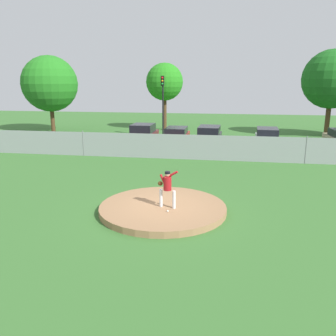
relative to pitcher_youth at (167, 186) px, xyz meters
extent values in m
plane|color=#386B2D|center=(-0.22, 6.20, -1.18)|extent=(80.00, 80.00, 0.00)
cube|color=#2B2B2D|center=(-0.22, 14.70, -1.18)|extent=(44.00, 7.00, 0.01)
cylinder|color=#99704C|center=(-0.22, 0.20, -1.05)|extent=(5.20, 5.20, 0.26)
cylinder|color=silver|center=(-0.26, 0.05, -0.55)|extent=(0.13, 0.13, 0.73)
cylinder|color=silver|center=(0.29, -0.06, -0.55)|extent=(0.13, 0.13, 0.73)
cylinder|color=maroon|center=(0.01, 0.00, 0.09)|extent=(0.32, 0.32, 0.55)
cylinder|color=maroon|center=(0.19, 0.00, 0.46)|extent=(0.50, 0.18, 0.35)
cylinder|color=maroon|center=(-0.17, 0.00, 0.23)|extent=(0.29, 0.14, 0.46)
ellipsoid|color=#4C2D14|center=(-0.29, 0.05, 0.06)|extent=(0.20, 0.12, 0.18)
sphere|color=tan|center=(0.01, 0.00, 0.46)|extent=(0.20, 0.20, 0.20)
cylinder|color=black|center=(0.01, 0.00, 0.53)|extent=(0.21, 0.21, 0.09)
sphere|color=white|center=(0.11, -0.51, -0.88)|extent=(0.07, 0.07, 0.07)
cube|color=gray|center=(-0.22, 10.20, -0.32)|extent=(38.09, 0.03, 1.72)
cylinder|color=slate|center=(-7.84, 10.20, -0.27)|extent=(0.07, 0.07, 1.82)
cylinder|color=slate|center=(7.40, 10.20, -0.27)|extent=(0.07, 0.07, 1.82)
cube|color=#B7BABF|center=(5.42, 14.59, -0.49)|extent=(1.99, 4.44, 0.74)
cube|color=black|center=(5.42, 14.59, 0.21)|extent=(1.73, 2.48, 0.66)
cylinder|color=black|center=(5.51, 15.94, -0.86)|extent=(1.81, 0.76, 0.64)
cylinder|color=black|center=(5.33, 13.25, -0.86)|extent=(1.81, 0.76, 0.64)
cube|color=maroon|center=(-4.56, 14.95, -0.47)|extent=(1.92, 4.02, 0.79)
cube|color=black|center=(-4.56, 14.95, 0.27)|extent=(1.75, 2.22, 0.69)
cylinder|color=black|center=(-4.55, 16.19, -0.86)|extent=(1.95, 0.66, 0.64)
cylinder|color=black|center=(-4.57, 13.71, -0.86)|extent=(1.95, 0.66, 0.64)
cylinder|color=black|center=(11.06, 16.43, -0.86)|extent=(1.85, 0.69, 0.64)
cube|color=#232328|center=(0.92, 15.04, -0.49)|extent=(2.01, 4.56, 0.74)
cube|color=black|center=(0.92, 15.04, 0.21)|extent=(1.77, 2.54, 0.67)
cylinder|color=black|center=(0.98, 16.42, -0.86)|extent=(1.89, 0.73, 0.64)
cylinder|color=black|center=(0.85, 13.65, -0.86)|extent=(1.89, 0.73, 0.64)
cube|color=#A81919|center=(-1.76, 15.01, -0.51)|extent=(1.80, 4.36, 0.70)
cube|color=black|center=(-1.76, 15.01, 0.12)|extent=(1.65, 2.40, 0.56)
cylinder|color=black|center=(-1.76, 16.36, -0.86)|extent=(1.85, 0.64, 0.64)
cylinder|color=black|center=(-1.77, 13.66, -0.86)|extent=(1.85, 0.64, 0.64)
cone|color=orange|center=(-9.75, 14.64, -0.90)|extent=(0.32, 0.32, 0.55)
cube|color=black|center=(-9.75, 14.64, -1.16)|extent=(0.40, 0.40, 0.03)
cylinder|color=black|center=(-3.65, 19.29, 1.69)|extent=(0.14, 0.14, 5.74)
cube|color=black|center=(-3.65, 19.11, 4.11)|extent=(0.28, 0.24, 0.90)
sphere|color=red|center=(-3.65, 18.99, 4.38)|extent=(0.18, 0.18, 0.18)
sphere|color=orange|center=(-3.65, 18.99, 4.11)|extent=(0.18, 0.18, 0.18)
sphere|color=green|center=(-3.65, 18.99, 3.84)|extent=(0.18, 0.18, 0.18)
cylinder|color=#4C331E|center=(-16.00, 21.47, 0.32)|extent=(0.42, 0.42, 3.00)
sphere|color=#22761D|center=(-16.00, 21.47, 3.82)|extent=(5.73, 5.73, 5.73)
cylinder|color=#4C331E|center=(-4.51, 25.07, 0.72)|extent=(0.42, 0.42, 3.80)
sphere|color=#25831B|center=(-4.51, 25.07, 4.02)|extent=(4.02, 4.02, 4.02)
cylinder|color=#4C331E|center=(11.88, 22.55, 0.58)|extent=(0.45, 0.45, 3.52)
sphere|color=#1A601B|center=(11.88, 22.55, 4.26)|extent=(5.48, 5.48, 5.48)
camera|label=1|loc=(2.19, -13.00, 4.00)|focal=37.03mm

